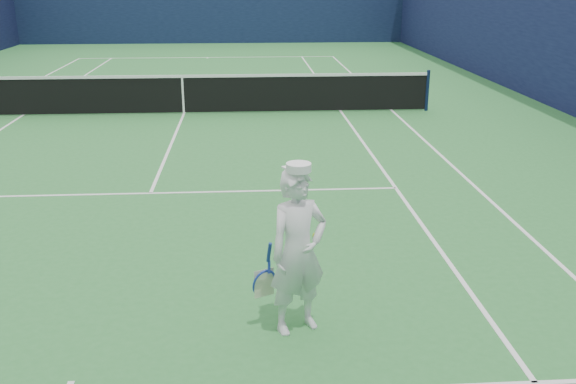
{
  "coord_description": "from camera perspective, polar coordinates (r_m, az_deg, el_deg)",
  "views": [
    {
      "loc": [
        1.6,
        -16.56,
        3.44
      ],
      "look_at": [
        2.09,
        -9.3,
        0.96
      ],
      "focal_mm": 40.0,
      "sensor_mm": 36.0,
      "label": 1
    }
  ],
  "objects": [
    {
      "name": "ground",
      "position": [
        16.99,
        -9.23,
        6.88
      ],
      "size": [
        80.0,
        80.0,
        0.0
      ],
      "primitive_type": "plane",
      "color": "#2C7535",
      "rests_on": "ground"
    },
    {
      "name": "tennis_net",
      "position": [
        16.89,
        -9.33,
        8.72
      ],
      "size": [
        12.88,
        0.09,
        1.07
      ],
      "color": "#141E4C",
      "rests_on": "ground"
    },
    {
      "name": "tennis_player",
      "position": [
        6.33,
        0.9,
        -5.29
      ],
      "size": [
        0.86,
        0.63,
        1.76
      ],
      "rotation": [
        0.0,
        0.0,
        0.43
      ],
      "color": "silver",
      "rests_on": "ground"
    },
    {
      "name": "windscreen_fence",
      "position": [
        16.7,
        -9.6,
        13.6
      ],
      "size": [
        20.12,
        36.12,
        4.0
      ],
      "color": "#0F1939",
      "rests_on": "ground"
    },
    {
      "name": "court_markings",
      "position": [
        16.99,
        -9.23,
        6.89
      ],
      "size": [
        11.03,
        23.83,
        0.01
      ],
      "color": "white",
      "rests_on": "ground"
    }
  ]
}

